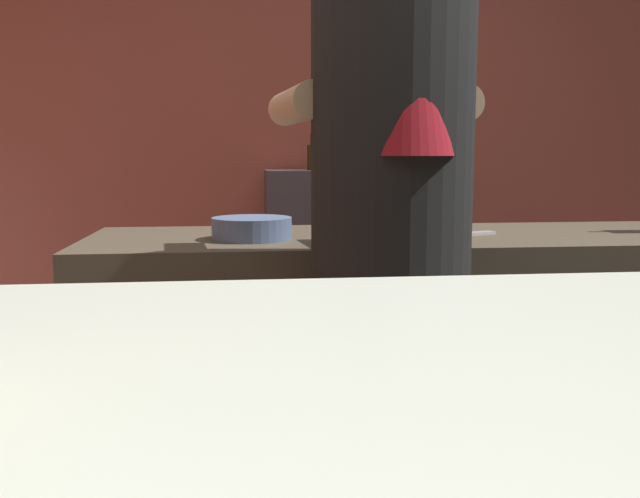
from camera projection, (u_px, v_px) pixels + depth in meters
The scene contains 9 objects.
wall_back at pixel (295, 118), 3.48m from camera, with size 5.20×0.10×2.70m, color brown.
prep_counter at pixel (460, 393), 2.01m from camera, with size 2.10×0.60×0.94m, color #4A4032.
back_shelf at pixel (345, 283), 3.34m from camera, with size 0.77×0.36×1.09m, color #3E3236.
bartender at pixel (391, 239), 1.46m from camera, with size 0.45×0.53×1.70m.
mixing_bowl at pixel (252, 228), 1.82m from camera, with size 0.21×0.21×0.06m, color slate.
chefs_knife at pixel (458, 234), 1.90m from camera, with size 0.24×0.03×0.01m, color silver.
bottle_olive_oil at pixel (330, 153), 3.29m from camera, with size 0.06×0.06×0.21m.
bottle_soy at pixel (313, 156), 3.21m from camera, with size 0.06×0.06×0.17m.
bottle_vinegar at pixel (369, 149), 3.35m from camera, with size 0.07×0.07×0.26m.
Camera 1 is at (-0.28, -1.33, 1.16)m, focal length 38.57 mm.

